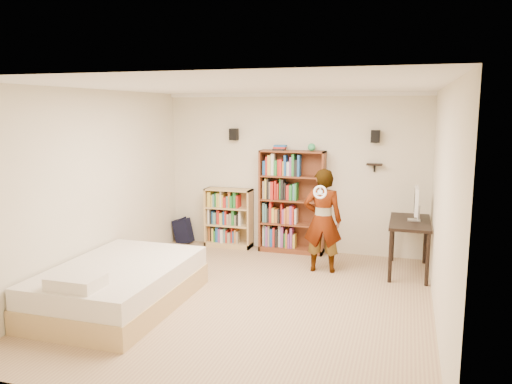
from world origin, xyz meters
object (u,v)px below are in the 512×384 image
daybed (120,280)px  person (323,220)px  low_bookshelf (229,218)px  computer_desk (409,247)px  tall_bookshelf (292,202)px

daybed → person: bearing=43.4°
low_bookshelf → person: (1.82, -0.89, 0.26)m
daybed → person: (2.19, 2.07, 0.46)m
computer_desk → person: 1.35m
low_bookshelf → daybed: 2.99m
computer_desk → daybed: 4.19m
computer_desk → person: size_ratio=0.74×
daybed → computer_desk: bearing=34.8°
low_bookshelf → computer_desk: (3.08, -0.57, -0.13)m
tall_bookshelf → daybed: 3.37m
tall_bookshelf → low_bookshelf: tall_bookshelf is taller
low_bookshelf → computer_desk: bearing=-10.6°
tall_bookshelf → person: size_ratio=1.11×
tall_bookshelf → daybed: tall_bookshelf is taller
person → daybed: bearing=38.2°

